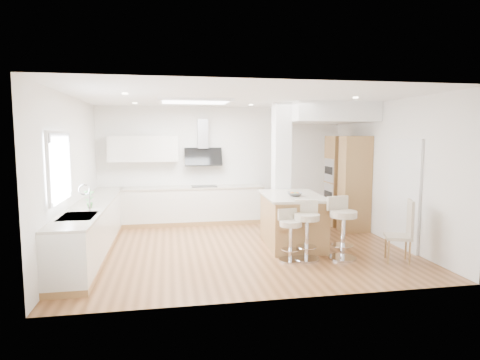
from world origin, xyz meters
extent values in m
plane|color=#935F36|center=(0.00, 0.00, 0.00)|extent=(6.00, 6.00, 0.00)
cube|color=white|center=(0.00, 0.00, 0.00)|extent=(6.00, 5.00, 0.02)
cube|color=white|center=(0.00, 2.50, 1.40)|extent=(6.00, 0.04, 2.80)
cube|color=white|center=(-3.00, 0.00, 1.40)|extent=(0.04, 5.00, 2.80)
cube|color=white|center=(3.00, 0.00, 1.40)|extent=(0.04, 5.00, 2.80)
cube|color=white|center=(-0.80, 0.60, 2.77)|extent=(1.40, 0.95, 0.05)
cube|color=white|center=(-0.80, 0.60, 2.76)|extent=(1.25, 0.80, 0.03)
cylinder|color=white|center=(-2.00, 1.50, 2.78)|extent=(0.10, 0.10, 0.02)
cylinder|color=white|center=(-2.00, -0.50, 2.78)|extent=(0.10, 0.10, 0.02)
cylinder|color=white|center=(0.50, 1.50, 2.78)|extent=(0.10, 0.10, 0.02)
cylinder|color=white|center=(2.00, 1.00, 2.78)|extent=(0.10, 0.10, 0.02)
cylinder|color=white|center=(2.00, -0.50, 2.78)|extent=(0.10, 0.10, 0.02)
cube|color=silver|center=(-2.96, -0.90, 1.65)|extent=(0.03, 1.15, 0.95)
cube|color=white|center=(-2.95, -0.90, 2.15)|extent=(0.04, 1.28, 0.06)
cube|color=white|center=(-2.95, -0.90, 1.15)|extent=(0.04, 1.28, 0.06)
cube|color=white|center=(-2.95, -1.51, 1.65)|extent=(0.04, 0.06, 0.95)
cube|color=white|center=(-2.95, -0.29, 1.65)|extent=(0.04, 0.06, 0.95)
cube|color=#B1B4B9|center=(-2.94, -0.90, 2.08)|extent=(0.03, 1.18, 0.14)
cube|color=#484139|center=(2.99, -0.60, 1.00)|extent=(0.02, 0.90, 2.00)
cube|color=white|center=(2.97, -0.60, 1.00)|extent=(0.05, 1.00, 2.10)
cube|color=#A47A46|center=(-2.70, 0.25, 0.05)|extent=(0.60, 4.50, 0.10)
cube|color=silver|center=(-2.70, 0.25, 0.48)|extent=(0.60, 4.50, 0.76)
cube|color=beige|center=(-2.70, 0.25, 0.88)|extent=(0.63, 4.50, 0.04)
cube|color=#A7A7AC|center=(-2.70, -1.00, 0.89)|extent=(0.50, 0.75, 0.02)
cube|color=#A7A7AC|center=(-2.70, -1.18, 0.84)|extent=(0.40, 0.34, 0.10)
cube|color=#A7A7AC|center=(-2.70, -0.82, 0.84)|extent=(0.40, 0.34, 0.10)
cylinder|color=silver|center=(-2.58, -0.70, 1.08)|extent=(0.02, 0.02, 0.36)
torus|color=silver|center=(-2.65, -0.70, 1.26)|extent=(0.18, 0.02, 0.18)
imported|color=#50964C|center=(-2.65, -0.35, 1.06)|extent=(0.17, 0.12, 0.33)
cube|color=#A47A46|center=(-0.75, 2.20, 0.05)|extent=(3.30, 0.60, 0.10)
cube|color=silver|center=(-0.75, 2.20, 0.48)|extent=(3.30, 0.60, 0.76)
cube|color=beige|center=(-0.75, 2.20, 0.88)|extent=(3.33, 0.63, 0.04)
cube|color=black|center=(-0.50, 2.20, 0.91)|extent=(0.60, 0.40, 0.01)
cube|color=silver|center=(-1.90, 2.33, 1.80)|extent=(1.60, 0.34, 0.60)
cube|color=#A7A7AC|center=(-0.50, 2.40, 2.15)|extent=(0.25, 0.18, 0.70)
cube|color=black|center=(-0.50, 2.32, 1.60)|extent=(0.90, 0.26, 0.44)
cube|color=white|center=(1.05, 0.95, 1.40)|extent=(0.35, 0.35, 2.80)
cube|color=white|center=(2.10, 1.40, 2.60)|extent=(1.78, 2.20, 0.40)
cube|color=#A47A46|center=(2.68, 1.50, 1.05)|extent=(0.62, 0.62, 2.10)
cube|color=#A47A46|center=(2.68, 0.80, 1.05)|extent=(0.62, 0.40, 2.10)
cube|color=#A7A7AC|center=(2.37, 1.50, 1.30)|extent=(0.02, 0.55, 0.55)
cube|color=#A7A7AC|center=(2.37, 1.50, 0.72)|extent=(0.02, 0.55, 0.55)
cube|color=black|center=(2.36, 1.50, 1.30)|extent=(0.01, 0.45, 0.18)
cube|color=black|center=(2.36, 1.50, 0.72)|extent=(0.01, 0.45, 0.18)
cube|color=#A47A46|center=(1.00, -0.04, 0.47)|extent=(1.08, 1.59, 0.94)
cube|color=beige|center=(1.00, -0.04, 0.96)|extent=(1.17, 1.68, 0.04)
imported|color=slate|center=(0.99, -0.20, 1.02)|extent=(0.30, 0.30, 0.07)
sphere|color=orange|center=(1.03, -0.21, 1.02)|extent=(0.08, 0.08, 0.08)
sphere|color=orange|center=(0.94, -0.18, 1.02)|extent=(0.08, 0.08, 0.08)
sphere|color=#72AB39|center=(0.98, -0.25, 1.02)|extent=(0.08, 0.08, 0.08)
cylinder|color=silver|center=(0.67, -0.98, 0.01)|extent=(0.45, 0.45, 0.03)
cylinder|color=silver|center=(0.67, -0.98, 0.31)|extent=(0.07, 0.07, 0.58)
cylinder|color=silver|center=(0.67, -0.98, 0.20)|extent=(0.35, 0.35, 0.01)
cylinder|color=#C2B59E|center=(0.67, -0.98, 0.64)|extent=(0.43, 0.43, 0.09)
cube|color=#C2B59E|center=(0.65, -0.84, 0.78)|extent=(0.34, 0.10, 0.20)
cylinder|color=silver|center=(0.96, -0.96, 0.02)|extent=(0.56, 0.56, 0.03)
cylinder|color=silver|center=(0.96, -0.96, 0.36)|extent=(0.09, 0.09, 0.67)
cylinder|color=silver|center=(0.96, -0.96, 0.23)|extent=(0.43, 0.43, 0.02)
cylinder|color=#C2B59E|center=(0.96, -0.96, 0.74)|extent=(0.53, 0.53, 0.10)
cube|color=#C2B59E|center=(1.00, -0.80, 0.90)|extent=(0.39, 0.15, 0.23)
cylinder|color=silver|center=(1.59, -1.03, 0.02)|extent=(0.57, 0.57, 0.03)
cylinder|color=silver|center=(1.59, -1.03, 0.38)|extent=(0.09, 0.09, 0.71)
cylinder|color=silver|center=(1.59, -1.03, 0.24)|extent=(0.44, 0.44, 0.02)
cylinder|color=#C2B59E|center=(1.59, -1.03, 0.78)|extent=(0.55, 0.55, 0.11)
cube|color=#C2B59E|center=(1.55, -0.86, 0.95)|extent=(0.42, 0.14, 0.24)
cube|color=#C2B59E|center=(2.43, -1.34, 0.43)|extent=(0.53, 0.53, 0.05)
cube|color=#C2B59E|center=(2.60, -1.41, 0.73)|extent=(0.19, 0.37, 0.65)
cylinder|color=#A47A46|center=(2.21, -1.43, 0.20)|extent=(0.04, 0.04, 0.40)
cylinder|color=#A47A46|center=(2.34, -1.13, 0.20)|extent=(0.04, 0.04, 0.40)
cylinder|color=#A47A46|center=(2.52, -1.55, 0.20)|extent=(0.04, 0.04, 0.40)
cylinder|color=#A47A46|center=(2.64, -1.25, 0.20)|extent=(0.04, 0.04, 0.40)
camera|label=1|loc=(-1.33, -7.32, 2.12)|focal=30.00mm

